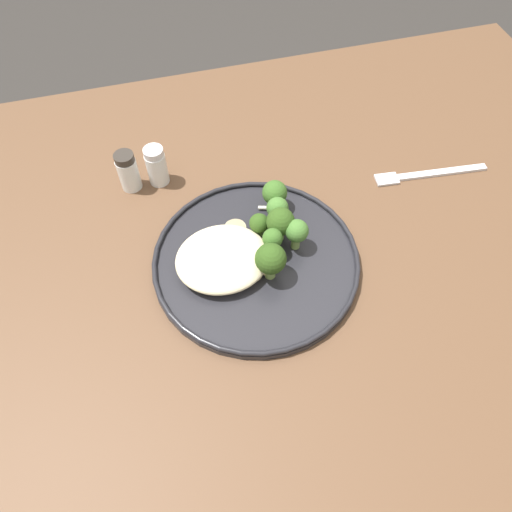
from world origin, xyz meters
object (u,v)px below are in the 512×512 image
(seared_scallop_on_noodles, at_px, (228,279))
(seared_scallop_rear_pale, at_px, (205,277))
(broccoli_floret_beside_noodles, at_px, (297,232))
(dinner_fork, at_px, (427,174))
(seared_scallop_left_edge, at_px, (235,229))
(pepper_shaker, at_px, (128,171))
(broccoli_floret_rear_charred, at_px, (271,260))
(seared_scallop_tilted_round, at_px, (267,265))
(seared_scallop_front_small, at_px, (252,270))
(broccoli_floret_center_pile, at_px, (275,194))
(broccoli_floret_split_head, at_px, (259,224))
(salt_shaker, at_px, (157,166))
(broccoli_floret_front_edge, at_px, (272,240))
(seared_scallop_half_hidden, at_px, (248,258))
(broccoli_floret_tall_stalk, at_px, (280,222))
(dinner_plate, at_px, (256,261))
(broccoli_floret_right_tilted, at_px, (277,209))
(seared_scallop_tiny_bay, at_px, (211,263))

(seared_scallop_on_noodles, distance_m, seared_scallop_rear_pale, 0.03)
(broccoli_floret_beside_noodles, height_order, dinner_fork, broccoli_floret_beside_noodles)
(seared_scallop_left_edge, bearing_deg, pepper_shaker, -46.88)
(broccoli_floret_rear_charred, distance_m, pepper_shaker, 0.28)
(seared_scallop_on_noodles, relative_size, seared_scallop_tilted_round, 0.83)
(seared_scallop_front_small, relative_size, broccoli_floret_center_pile, 0.57)
(broccoli_floret_split_head, xyz_separation_m, salt_shaker, (0.12, -0.15, -0.00))
(seared_scallop_on_noodles, height_order, broccoli_floret_front_edge, broccoli_floret_front_edge)
(seared_scallop_front_small, xyz_separation_m, broccoli_floret_beside_noodles, (-0.07, -0.03, 0.02))
(seared_scallop_half_hidden, relative_size, broccoli_floret_rear_charred, 0.53)
(broccoli_floret_split_head, bearing_deg, broccoli_floret_tall_stalk, 151.49)
(seared_scallop_left_edge, xyz_separation_m, dinner_fork, (-0.33, -0.04, -0.02))
(broccoli_floret_tall_stalk, bearing_deg, seared_scallop_tilted_round, 55.22)
(dinner_plate, xyz_separation_m, broccoli_floret_center_pile, (-0.05, -0.09, 0.03))
(dinner_plate, height_order, seared_scallop_front_small, seared_scallop_front_small)
(pepper_shaker, bearing_deg, broccoli_floret_center_pile, 151.85)
(broccoli_floret_front_edge, bearing_deg, broccoli_floret_right_tilted, -113.63)
(seared_scallop_left_edge, bearing_deg, seared_scallop_tiny_bay, 46.63)
(seared_scallop_on_noodles, distance_m, broccoli_floret_split_head, 0.09)
(seared_scallop_left_edge, distance_m, broccoli_floret_front_edge, 0.07)
(seared_scallop_on_noodles, bearing_deg, dinner_plate, -150.11)
(seared_scallop_left_edge, bearing_deg, seared_scallop_on_noodles, 69.22)
(broccoli_floret_tall_stalk, bearing_deg, seared_scallop_left_edge, -22.37)
(seared_scallop_front_small, height_order, broccoli_floret_tall_stalk, broccoli_floret_tall_stalk)
(seared_scallop_tiny_bay, distance_m, seared_scallop_half_hidden, 0.05)
(seared_scallop_on_noodles, height_order, seared_scallop_rear_pale, same)
(salt_shaker, bearing_deg, seared_scallop_left_edge, 122.18)
(salt_shaker, bearing_deg, seared_scallop_tiny_bay, 102.93)
(seared_scallop_left_edge, height_order, broccoli_floret_front_edge, broccoli_floret_front_edge)
(dinner_plate, xyz_separation_m, broccoli_floret_split_head, (-0.02, -0.04, 0.03))
(broccoli_floret_front_edge, distance_m, broccoli_floret_beside_noodles, 0.04)
(seared_scallop_tilted_round, relative_size, seared_scallop_rear_pale, 1.06)
(seared_scallop_tiny_bay, bearing_deg, pepper_shaker, -65.36)
(broccoli_floret_front_edge, bearing_deg, salt_shaker, -55.48)
(broccoli_floret_front_edge, relative_size, broccoli_floret_beside_noodles, 0.95)
(salt_shaker, xyz_separation_m, pepper_shaker, (0.04, 0.00, 0.00))
(dinner_plate, height_order, seared_scallop_tiny_bay, seared_scallop_tiny_bay)
(seared_scallop_on_noodles, height_order, seared_scallop_front_small, seared_scallop_front_small)
(broccoli_floret_beside_noodles, distance_m, pepper_shaker, 0.28)
(seared_scallop_left_edge, bearing_deg, seared_scallop_half_hidden, 94.33)
(broccoli_floret_right_tilted, xyz_separation_m, salt_shaker, (0.15, -0.14, -0.01))
(broccoli_floret_center_pile, distance_m, broccoli_floret_front_edge, 0.09)
(broccoli_floret_right_tilted, relative_size, salt_shaker, 0.73)
(seared_scallop_front_small, xyz_separation_m, broccoli_floret_center_pile, (-0.06, -0.11, 0.02))
(seared_scallop_tiny_bay, distance_m, broccoli_floret_center_pile, 0.14)
(broccoli_floret_center_pile, height_order, broccoli_floret_rear_charred, broccoli_floret_rear_charred)
(broccoli_floret_front_edge, xyz_separation_m, salt_shaker, (0.13, -0.19, -0.01))
(seared_scallop_rear_pale, bearing_deg, broccoli_floret_rear_charred, 171.14)
(broccoli_floret_rear_charred, height_order, pepper_shaker, broccoli_floret_rear_charred)
(broccoli_floret_rear_charred, distance_m, dinner_fork, 0.33)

